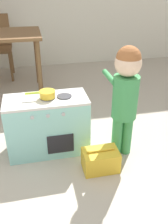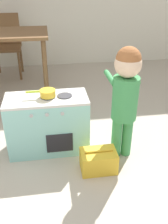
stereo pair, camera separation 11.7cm
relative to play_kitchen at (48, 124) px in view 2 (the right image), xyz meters
The scene contains 5 objects.
play_kitchen is the anchor object (origin of this frame).
toy_pot 0.29m from the play_kitchen, ahead, with size 0.24×0.13×0.06m.
child_figure 0.72m from the play_kitchen, 16.38° to the right, with size 0.22×0.37×0.94m.
toy_basket 0.54m from the play_kitchen, 42.71° to the right, with size 0.28×0.19×0.19m.
dining_chair_far 2.11m from the play_kitchen, 105.25° to the left, with size 0.42×0.42×0.89m.
Camera 2 is at (0.32, -0.95, 1.37)m, focal length 40.00 mm.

